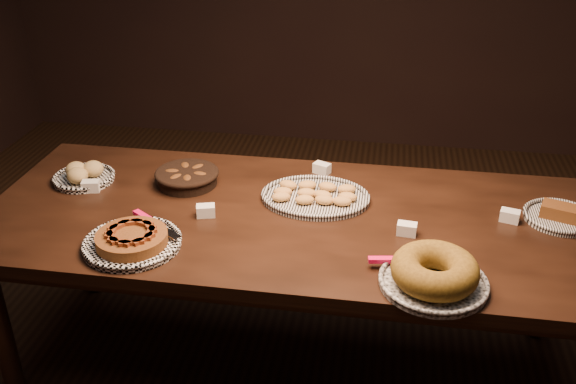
# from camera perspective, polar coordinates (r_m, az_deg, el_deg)

# --- Properties ---
(ground) EXTENTS (5.00, 5.00, 0.00)m
(ground) POSITION_cam_1_polar(r_m,az_deg,el_deg) (2.91, 0.40, -14.94)
(ground) COLOR black
(ground) RESTS_ON ground
(buffet_table) EXTENTS (2.40, 1.00, 0.75)m
(buffet_table) POSITION_cam_1_polar(r_m,az_deg,el_deg) (2.50, 0.46, -3.49)
(buffet_table) COLOR black
(buffet_table) RESTS_ON ground
(apple_tart_plate) EXTENTS (0.35, 0.37, 0.07)m
(apple_tart_plate) POSITION_cam_1_polar(r_m,az_deg,el_deg) (2.32, -13.68, -4.20)
(apple_tart_plate) COLOR white
(apple_tart_plate) RESTS_ON buffet_table
(madeleine_platter) EXTENTS (0.43, 0.35, 0.05)m
(madeleine_platter) POSITION_cam_1_polar(r_m,az_deg,el_deg) (2.56, 2.44, -0.34)
(madeleine_platter) COLOR black
(madeleine_platter) RESTS_ON buffet_table
(bundt_cake_plate) EXTENTS (0.39, 0.36, 0.11)m
(bundt_cake_plate) POSITION_cam_1_polar(r_m,az_deg,el_deg) (2.10, 12.86, -7.08)
(bundt_cake_plate) COLOR black
(bundt_cake_plate) RESTS_ON buffet_table
(croissant_basket) EXTENTS (0.29, 0.29, 0.07)m
(croissant_basket) POSITION_cam_1_polar(r_m,az_deg,el_deg) (2.70, -8.97, 1.41)
(croissant_basket) COLOR black
(croissant_basket) RESTS_ON buffet_table
(bread_roll_plate) EXTENTS (0.26, 0.26, 0.08)m
(bread_roll_plate) POSITION_cam_1_polar(r_m,az_deg,el_deg) (2.84, -17.75, 1.47)
(bread_roll_plate) COLOR white
(bread_roll_plate) RESTS_ON buffet_table
(loaf_plate) EXTENTS (0.27, 0.27, 0.06)m
(loaf_plate) POSITION_cam_1_polar(r_m,az_deg,el_deg) (2.63, 23.01, -1.95)
(loaf_plate) COLOR black
(loaf_plate) RESTS_ON buffet_table
(tent_cards) EXTENTS (1.74, 0.52, 0.04)m
(tent_cards) POSITION_cam_1_polar(r_m,az_deg,el_deg) (2.51, 1.33, -0.77)
(tent_cards) COLOR white
(tent_cards) RESTS_ON buffet_table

